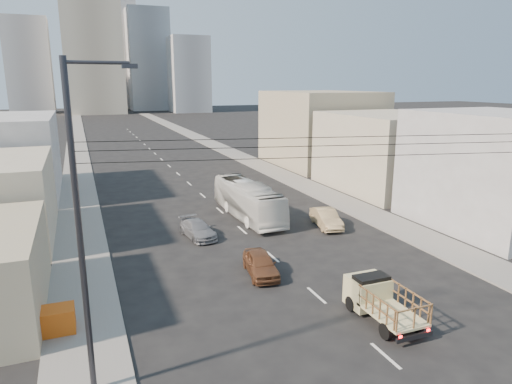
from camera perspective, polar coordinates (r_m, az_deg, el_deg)
ground at (r=19.81m, az=19.59°, el=-21.71°), size 420.00×420.00×0.00m
sidewalk_left at (r=82.63m, az=-21.49°, el=4.86°), size 3.50×180.00×0.12m
sidewalk_right at (r=85.76m, az=-5.55°, el=6.02°), size 3.50×180.00×0.12m
lane_dashes at (r=66.78m, az=-11.28°, el=3.64°), size 0.15×104.00×0.01m
flatbed_pickup at (r=23.28m, az=15.37°, el=-12.66°), size 1.95×4.41×1.90m
city_bus at (r=38.56m, az=-1.01°, el=-1.00°), size 2.80×10.87×3.01m
sedan_brown at (r=27.44m, az=0.58°, el=-8.95°), size 2.17×4.22×1.37m
sedan_tan at (r=36.57m, az=8.77°, el=-3.26°), size 2.30×4.52×1.42m
sedan_grey at (r=34.10m, az=-7.31°, el=-4.63°), size 2.30×4.43×1.23m
streetlamp_left at (r=16.57m, az=-20.91°, el=-4.03°), size 2.36×0.25×12.00m
overhead_wires at (r=17.61m, az=18.73°, el=5.60°), size 23.01×5.02×0.72m
crate_stack at (r=23.32m, az=-23.94°, el=-14.45°), size 1.80×1.20×1.14m
bldg_right_near at (r=40.35m, az=27.80°, el=2.44°), size 10.00×12.00×9.00m
bldg_right_mid at (r=50.86m, az=16.27°, el=4.88°), size 11.00×14.00×8.00m
bldg_right_far at (r=64.31m, az=8.00°, el=7.89°), size 12.00×16.00×10.00m
high_rise_tower at (r=182.99m, az=-19.96°, el=18.67°), size 20.00×20.00×60.00m
midrise_ne at (r=199.23m, az=-13.30°, el=15.73°), size 16.00×16.00×40.00m
midrise_nw at (r=192.53m, az=-26.47°, el=13.90°), size 15.00×15.00×34.00m
midrise_back at (r=212.85m, az=-17.26°, el=15.87°), size 18.00×18.00×44.00m
midrise_east at (r=181.64m, az=-8.39°, el=14.29°), size 14.00×14.00×28.00m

